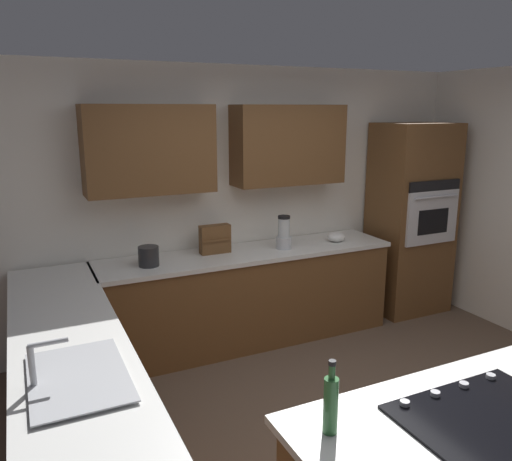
{
  "coord_description": "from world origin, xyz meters",
  "views": [
    {
      "loc": [
        2.0,
        2.45,
        2.2
      ],
      "look_at": [
        0.14,
        -1.47,
        1.16
      ],
      "focal_mm": 35.65,
      "sensor_mm": 36.0,
      "label": 1
    }
  ],
  "objects": [
    {
      "name": "mixing_bowl",
      "position": [
        -0.85,
        -1.67,
        0.95
      ],
      "size": [
        0.18,
        0.18,
        0.1
      ],
      "primitive_type": "ellipsoid",
      "color": "white",
      "rests_on": "countertop_back"
    },
    {
      "name": "lower_cabinets_side",
      "position": [
        1.82,
        -0.55,
        0.43
      ],
      "size": [
        0.6,
        2.9,
        0.86
      ],
      "primitive_type": "cube",
      "color": "brown",
      "rests_on": "ground"
    },
    {
      "name": "wall_back",
      "position": [
        0.07,
        -2.04,
        1.45
      ],
      "size": [
        6.0,
        0.44,
        2.6
      ],
      "color": "white",
      "rests_on": "ground"
    },
    {
      "name": "countertop_back",
      "position": [
        0.1,
        -1.72,
        0.88
      ],
      "size": [
        2.84,
        0.64,
        0.04
      ],
      "primitive_type": "cube",
      "color": "silver",
      "rests_on": "lower_cabinets_back"
    },
    {
      "name": "cooktop",
      "position": [
        0.26,
        1.13,
        0.91
      ],
      "size": [
        0.76,
        0.56,
        0.03
      ],
      "color": "black",
      "rests_on": "island_top"
    },
    {
      "name": "countertop_side",
      "position": [
        1.82,
        -0.55,
        0.88
      ],
      "size": [
        0.64,
        2.94,
        0.04
      ],
      "primitive_type": "cube",
      "color": "silver",
      "rests_on": "lower_cabinets_side"
    },
    {
      "name": "spice_rack",
      "position": [
        0.4,
        -1.8,
        1.03
      ],
      "size": [
        0.28,
        0.11,
        0.26
      ],
      "color": "brown",
      "rests_on": "countertop_back"
    },
    {
      "name": "island_top",
      "position": [
        0.26,
        1.14,
        0.88
      ],
      "size": [
        1.72,
        0.9,
        0.04
      ],
      "primitive_type": "cube",
      "color": "silver",
      "rests_on": "island_base"
    },
    {
      "name": "blender",
      "position": [
        -0.25,
        -1.67,
        1.04
      ],
      "size": [
        0.15,
        0.15,
        0.32
      ],
      "color": "silver",
      "rests_on": "countertop_back"
    },
    {
      "name": "ground_plane",
      "position": [
        0.0,
        0.0,
        0.0
      ],
      "size": [
        14.0,
        14.0,
        0.0
      ],
      "primitive_type": "plane",
      "color": "brown"
    },
    {
      "name": "wall_oven",
      "position": [
        -1.85,
        -1.72,
        1.03
      ],
      "size": [
        0.8,
        0.66,
        2.06
      ],
      "color": "brown",
      "rests_on": "ground"
    },
    {
      "name": "oil_bottle",
      "position": [
        0.93,
        0.91,
        1.03
      ],
      "size": [
        0.06,
        0.06,
        0.32
      ],
      "color": "#336B38",
      "rests_on": "island_top"
    },
    {
      "name": "kettle",
      "position": [
        1.05,
        -1.67,
        0.98
      ],
      "size": [
        0.17,
        0.17,
        0.17
      ],
      "primitive_type": "cylinder",
      "color": "#262628",
      "rests_on": "countertop_back"
    },
    {
      "name": "sink_unit",
      "position": [
        1.83,
        0.02,
        0.92
      ],
      "size": [
        0.46,
        0.7,
        0.23
      ],
      "color": "#515456",
      "rests_on": "countertop_side"
    },
    {
      "name": "lower_cabinets_back",
      "position": [
        0.1,
        -1.72,
        0.43
      ],
      "size": [
        2.8,
        0.6,
        0.86
      ],
      "primitive_type": "cube",
      "color": "brown",
      "rests_on": "ground"
    }
  ]
}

